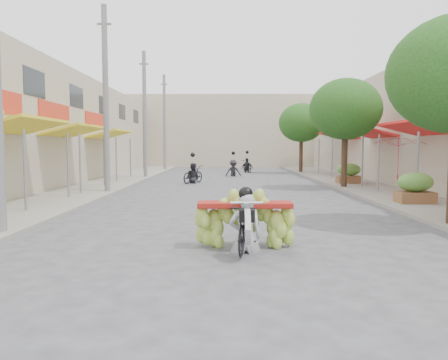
% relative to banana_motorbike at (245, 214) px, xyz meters
% --- Properties ---
extents(ground, '(120.00, 120.00, 0.00)m').
position_rel_banana_motorbike_xyz_m(ground, '(-0.11, -1.67, -0.72)').
color(ground, '#56565B').
rests_on(ground, ground).
extents(sidewalk_left, '(4.00, 60.00, 0.12)m').
position_rel_banana_motorbike_xyz_m(sidewalk_left, '(-7.11, 13.33, -0.66)').
color(sidewalk_left, gray).
rests_on(sidewalk_left, ground).
extents(sidewalk_right, '(4.00, 60.00, 0.12)m').
position_rel_banana_motorbike_xyz_m(sidewalk_right, '(6.89, 13.33, -0.66)').
color(sidewalk_right, gray).
rests_on(sidewalk_right, ground).
extents(far_building, '(20.00, 6.00, 7.00)m').
position_rel_banana_motorbike_xyz_m(far_building, '(-0.11, 36.33, 2.78)').
color(far_building, '#BAAC93').
rests_on(far_building, ground).
extents(utility_pole_mid, '(0.60, 0.24, 8.00)m').
position_rel_banana_motorbike_xyz_m(utility_pole_mid, '(-5.51, 10.33, 3.31)').
color(utility_pole_mid, slate).
rests_on(utility_pole_mid, ground).
extents(utility_pole_far, '(0.60, 0.24, 8.00)m').
position_rel_banana_motorbike_xyz_m(utility_pole_far, '(-5.51, 19.33, 3.31)').
color(utility_pole_far, slate).
rests_on(utility_pole_far, ground).
extents(utility_pole_back, '(0.60, 0.24, 8.00)m').
position_rel_banana_motorbike_xyz_m(utility_pole_back, '(-5.51, 28.33, 3.31)').
color(utility_pole_back, slate).
rests_on(utility_pole_back, ground).
extents(street_tree_mid, '(3.40, 3.40, 5.25)m').
position_rel_banana_motorbike_xyz_m(street_tree_mid, '(5.29, 12.33, 3.07)').
color(street_tree_mid, '#3A2719').
rests_on(street_tree_mid, ground).
extents(street_tree_far, '(3.40, 3.40, 5.25)m').
position_rel_banana_motorbike_xyz_m(street_tree_far, '(5.29, 24.33, 3.07)').
color(street_tree_far, '#3A2719').
rests_on(street_tree_far, ground).
extents(produce_crate_mid, '(1.20, 0.88, 1.16)m').
position_rel_banana_motorbike_xyz_m(produce_crate_mid, '(6.09, 6.33, -0.00)').
color(produce_crate_mid, brown).
rests_on(produce_crate_mid, ground).
extents(produce_crate_far, '(1.20, 0.88, 1.16)m').
position_rel_banana_motorbike_xyz_m(produce_crate_far, '(6.09, 14.33, -0.00)').
color(produce_crate_far, brown).
rests_on(produce_crate_far, ground).
extents(banana_motorbike, '(2.20, 1.84, 2.16)m').
position_rel_banana_motorbike_xyz_m(banana_motorbike, '(0.00, 0.00, 0.00)').
color(banana_motorbike, black).
rests_on(banana_motorbike, ground).
extents(market_umbrella, '(2.24, 2.24, 1.68)m').
position_rel_banana_motorbike_xyz_m(market_umbrella, '(5.83, 7.14, 1.72)').
color(market_umbrella, '#A7162C').
rests_on(market_umbrella, ground).
extents(pedestrian, '(0.97, 0.68, 1.80)m').
position_rel_banana_motorbike_xyz_m(pedestrian, '(5.92, 14.29, 0.30)').
color(pedestrian, silver).
rests_on(pedestrian, ground).
extents(bg_motorbike_a, '(1.39, 1.86, 1.95)m').
position_rel_banana_motorbike_xyz_m(bg_motorbike_a, '(-2.19, 15.58, 0.01)').
color(bg_motorbike_a, black).
rests_on(bg_motorbike_a, ground).
extents(bg_motorbike_b, '(1.11, 1.73, 1.95)m').
position_rel_banana_motorbike_xyz_m(bg_motorbike_b, '(0.15, 21.23, 0.13)').
color(bg_motorbike_b, black).
rests_on(bg_motorbike_b, ground).
extents(bg_motorbike_c, '(1.07, 1.82, 1.95)m').
position_rel_banana_motorbike_xyz_m(bg_motorbike_c, '(1.31, 25.55, 0.06)').
color(bg_motorbike_c, black).
rests_on(bg_motorbike_c, ground).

